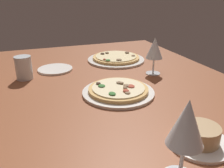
# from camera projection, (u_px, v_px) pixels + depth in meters

# --- Properties ---
(dining_table) EXTENTS (1.50, 1.10, 0.04)m
(dining_table) POSITION_uv_depth(u_px,v_px,m) (106.00, 94.00, 0.91)
(dining_table) COLOR brown
(dining_table) RESTS_ON ground
(pizza_main) EXTENTS (0.26, 0.26, 0.03)m
(pizza_main) POSITION_uv_depth(u_px,v_px,m) (118.00, 91.00, 0.87)
(pizza_main) COLOR silver
(pizza_main) RESTS_ON dining_table
(pizza_side) EXTENTS (0.29, 0.29, 0.03)m
(pizza_side) POSITION_uv_depth(u_px,v_px,m) (116.00, 58.00, 1.25)
(pizza_side) COLOR silver
(pizza_side) RESTS_ON dining_table
(ramekin_on_saucer) EXTENTS (0.15, 0.15, 0.05)m
(ramekin_on_saucer) POSITION_uv_depth(u_px,v_px,m) (200.00, 137.00, 0.58)
(ramekin_on_saucer) COLOR white
(ramekin_on_saucer) RESTS_ON dining_table
(wine_glass_far) EXTENTS (0.07, 0.07, 0.16)m
(wine_glass_far) POSITION_uv_depth(u_px,v_px,m) (155.00, 49.00, 1.02)
(wine_glass_far) COLOR silver
(wine_glass_far) RESTS_ON dining_table
(wine_glass_near) EXTENTS (0.07, 0.07, 0.18)m
(wine_glass_near) POSITION_uv_depth(u_px,v_px,m) (186.00, 126.00, 0.44)
(wine_glass_near) COLOR silver
(wine_glass_near) RESTS_ON dining_table
(water_glass) EXTENTS (0.07, 0.07, 0.10)m
(water_glass) POSITION_uv_depth(u_px,v_px,m) (24.00, 69.00, 0.99)
(water_glass) COLOR silver
(water_glass) RESTS_ON dining_table
(side_plate) EXTENTS (0.16, 0.16, 0.01)m
(side_plate) POSITION_uv_depth(u_px,v_px,m) (55.00, 69.00, 1.11)
(side_plate) COLOR silver
(side_plate) RESTS_ON dining_table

